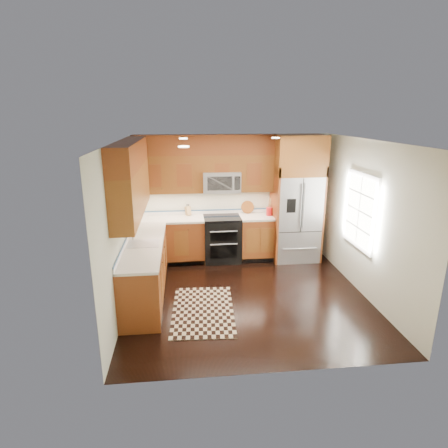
{
  "coord_description": "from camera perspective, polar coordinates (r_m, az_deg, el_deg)",
  "views": [
    {
      "loc": [
        -1.01,
        -5.72,
        3.01
      ],
      "look_at": [
        -0.33,
        0.6,
        1.11
      ],
      "focal_mm": 30.0,
      "sensor_mm": 36.0,
      "label": 1
    }
  ],
  "objects": [
    {
      "name": "wall_left",
      "position": [
        6.05,
        -15.32,
        -0.42
      ],
      "size": [
        0.02,
        4.0,
        2.6
      ],
      "primitive_type": "cube",
      "color": "silver",
      "rests_on": "ground"
    },
    {
      "name": "wall_back",
      "position": [
        7.97,
        1.25,
        4.2
      ],
      "size": [
        4.0,
        0.02,
        2.6
      ],
      "primitive_type": "cube",
      "color": "silver",
      "rests_on": "ground"
    },
    {
      "name": "upper_cabinets",
      "position": [
        6.88,
        -7.36,
        8.23
      ],
      "size": [
        2.85,
        3.0,
        1.15
      ],
      "color": "brown",
      "rests_on": "ground"
    },
    {
      "name": "base_cabinets",
      "position": [
        7.1,
        -7.57,
        -4.69
      ],
      "size": [
        2.85,
        3.0,
        0.9
      ],
      "color": "brown",
      "rests_on": "ground"
    },
    {
      "name": "wall_right",
      "position": [
        6.69,
        20.83,
        0.67
      ],
      "size": [
        0.02,
        4.0,
        2.6
      ],
      "primitive_type": "cube",
      "color": "silver",
      "rests_on": "ground"
    },
    {
      "name": "range",
      "position": [
        7.85,
        -0.28,
        -2.29
      ],
      "size": [
        0.76,
        0.67,
        0.95
      ],
      "color": "black",
      "rests_on": "ground"
    },
    {
      "name": "knife_block",
      "position": [
        7.88,
        -5.5,
        2.04
      ],
      "size": [
        0.13,
        0.14,
        0.24
      ],
      "color": "#A2824E",
      "rests_on": "countertop"
    },
    {
      "name": "window",
      "position": [
        6.83,
        20.0,
        1.94
      ],
      "size": [
        0.04,
        1.1,
        1.3
      ],
      "color": "white",
      "rests_on": "ground"
    },
    {
      "name": "sink_faucet",
      "position": [
        6.32,
        -12.43,
        -2.41
      ],
      "size": [
        0.54,
        0.44,
        0.37
      ],
      "color": "#B2B2B7",
      "rests_on": "countertop"
    },
    {
      "name": "utensil_crock",
      "position": [
        7.89,
        6.92,
        2.2
      ],
      "size": [
        0.17,
        0.17,
        0.36
      ],
      "color": "#B51619",
      "rests_on": "countertop"
    },
    {
      "name": "cutting_board",
      "position": [
        8.05,
        3.59,
        1.72
      ],
      "size": [
        0.33,
        0.33,
        0.02
      ],
      "primitive_type": "cylinder",
      "rotation": [
        0.0,
        0.0,
        -0.25
      ],
      "color": "brown",
      "rests_on": "countertop"
    },
    {
      "name": "refrigerator",
      "position": [
        7.89,
        11.02,
        3.8
      ],
      "size": [
        0.98,
        0.75,
        2.6
      ],
      "color": "#B2B2B7",
      "rests_on": "ground"
    },
    {
      "name": "ground",
      "position": [
        6.54,
        3.47,
        -10.82
      ],
      "size": [
        4.0,
        4.0,
        0.0
      ],
      "primitive_type": "plane",
      "color": "black",
      "rests_on": "ground"
    },
    {
      "name": "microwave",
      "position": [
        7.68,
        -0.4,
        6.46
      ],
      "size": [
        0.76,
        0.4,
        0.42
      ],
      "color": "#B2B2B7",
      "rests_on": "ground"
    },
    {
      "name": "rug",
      "position": [
        6.08,
        -3.22,
        -13.01
      ],
      "size": [
        1.04,
        1.64,
        0.01
      ],
      "primitive_type": "cube",
      "rotation": [
        0.0,
        0.0,
        -0.05
      ],
      "color": "black",
      "rests_on": "ground"
    },
    {
      "name": "countertop",
      "position": [
        7.05,
        -6.54,
        -0.75
      ],
      "size": [
        2.86,
        3.01,
        0.04
      ],
      "color": "silver",
      "rests_on": "base_cabinets"
    }
  ]
}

